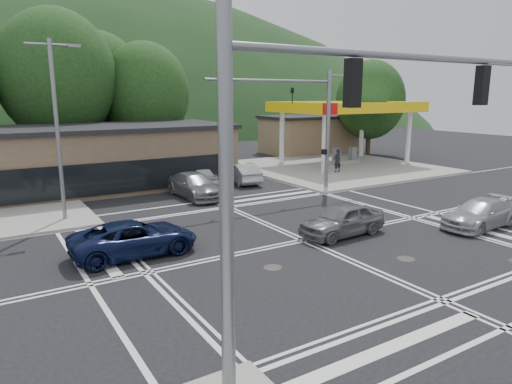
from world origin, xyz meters
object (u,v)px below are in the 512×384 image
car_blue_west (134,238)px  car_northbound (195,185)px  car_silver_east (480,214)px  pedestrian (337,161)px  car_grey_center (342,220)px  car_queue_b (196,175)px  car_queue_a (241,173)px

car_blue_west → car_northbound: car_northbound is taller
car_silver_east → pedestrian: bearing=160.8°
car_grey_center → car_silver_east: size_ratio=0.93×
car_blue_west → pedestrian: pedestrian is taller
car_queue_b → pedestrian: size_ratio=2.30×
car_blue_west → pedestrian: (19.97, 10.37, 0.40)m
car_silver_east → pedestrian: (4.36, 15.32, 0.43)m
car_blue_west → pedestrian: 22.51m
car_silver_east → car_queue_a: 16.68m
car_queue_b → car_northbound: size_ratio=0.84×
car_queue_a → car_northbound: car_northbound is taller
car_blue_west → pedestrian: bearing=-63.3°
car_grey_center → car_silver_east: 7.13m
pedestrian → car_northbound: bearing=6.4°
car_silver_east → car_northbound: size_ratio=0.89×
car_queue_a → car_queue_b: bearing=-3.4°
car_blue_west → car_queue_a: (11.40, 11.19, 0.04)m
car_queue_a → pedestrian: pedestrian is taller
car_grey_center → car_queue_a: 13.82m
car_blue_west → pedestrian: size_ratio=2.65×
car_silver_east → car_blue_west: bearing=-110.9°
car_queue_b → pedestrian: bearing=173.8°
car_blue_west → car_silver_east: 16.37m
car_queue_a → car_blue_west: bearing=53.0°
car_grey_center → car_queue_b: bearing=-179.7°
car_northbound → pedestrian: size_ratio=2.74×
car_grey_center → car_blue_west: bearing=-108.2°
car_grey_center → car_northbound: (-2.47, 10.94, 0.02)m
car_grey_center → pedestrian: pedestrian is taller
car_blue_west → car_queue_b: size_ratio=1.16×
car_grey_center → car_queue_b: (-0.84, 14.30, 0.01)m
car_silver_east → pedestrian: pedestrian is taller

